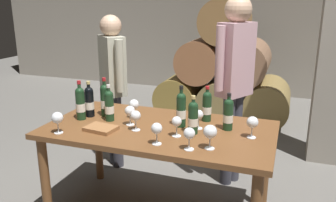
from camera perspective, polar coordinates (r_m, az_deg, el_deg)
The scene contains 24 objects.
cellar_back_wall at distance 6.59m, azimuth 11.97°, elevation 13.43°, with size 10.00×0.24×2.80m, color gray.
barrel_stack at distance 5.10m, azimuth 9.02°, elevation 4.49°, with size 1.86×0.90×1.69m.
dining_table at distance 2.69m, azimuth -1.43°, elevation -6.08°, with size 1.70×0.90×0.76m.
wine_bottle_0 at distance 2.93m, azimuth -12.59°, elevation -0.04°, with size 0.07×0.07×0.29m.
wine_bottle_1 at distance 2.63m, azimuth 2.13°, elevation -1.34°, with size 0.07×0.07×0.31m.
wine_bottle_2 at distance 2.77m, azimuth 6.30°, elevation -0.79°, with size 0.07×0.07×0.28m.
wine_bottle_3 at distance 2.79m, azimuth -9.48°, elevation -0.67°, with size 0.07×0.07×0.29m.
wine_bottle_4 at distance 2.50m, azimuth 4.08°, elevation -2.62°, with size 0.07×0.07×0.28m.
wine_bottle_5 at distance 2.60m, azimuth 9.71°, elevation -2.07°, with size 0.07×0.07×0.28m.
wine_bottle_6 at distance 2.87m, azimuth -13.99°, elevation -0.31°, with size 0.07×0.07×0.32m.
wine_bottle_7 at distance 2.91m, azimuth -10.15°, elevation 0.21°, with size 0.07×0.07×0.32m.
wine_glass_0 at distance 2.83m, azimuth -5.52°, elevation -0.64°, with size 0.08×0.08×0.16m.
wine_glass_1 at distance 2.45m, azimuth 1.41°, elevation -3.47°, with size 0.07×0.07×0.15m.
wine_glass_2 at distance 2.60m, azimuth 4.97°, elevation -2.34°, with size 0.07×0.07×0.15m.
wine_glass_3 at distance 2.49m, azimuth 13.48°, elevation -3.46°, with size 0.08×0.08×0.15m.
wine_glass_4 at distance 2.26m, azimuth 6.83°, elevation -5.04°, with size 0.09×0.09×0.16m.
wine_glass_5 at distance 2.32m, azimuth -1.84°, elevation -4.58°, with size 0.08×0.08×0.15m.
wine_glass_6 at distance 2.68m, azimuth -6.18°, elevation -1.70°, with size 0.08×0.08×0.15m.
wine_glass_7 at distance 2.57m, azimuth -5.26°, elevation -2.50°, with size 0.08×0.08×0.15m.
wine_glass_8 at distance 2.62m, azimuth -17.45°, elevation -2.69°, with size 0.08×0.08×0.16m.
wine_glass_9 at distance 2.24m, azimuth 3.45°, elevation -5.37°, with size 0.07×0.07×0.15m.
tasting_notebook at distance 2.63m, azimuth -10.80°, elevation -4.38°, with size 0.22×0.16×0.03m, color #936038.
sommelier_presenting at distance 3.17m, azimuth 10.75°, elevation 4.23°, with size 0.32×0.44×1.72m.
taster_seated_left at distance 3.54m, azimuth -8.88°, elevation 3.57°, with size 0.38×0.36×1.54m.
Camera 1 is at (0.89, -2.32, 1.69)m, focal length 37.72 mm.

